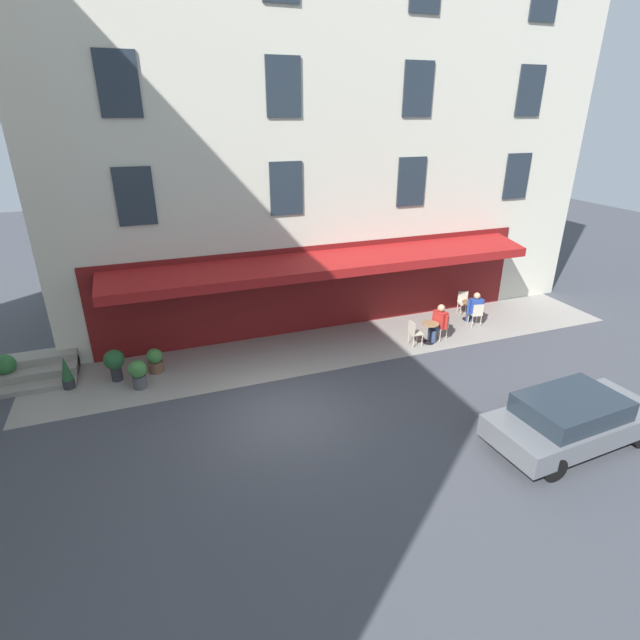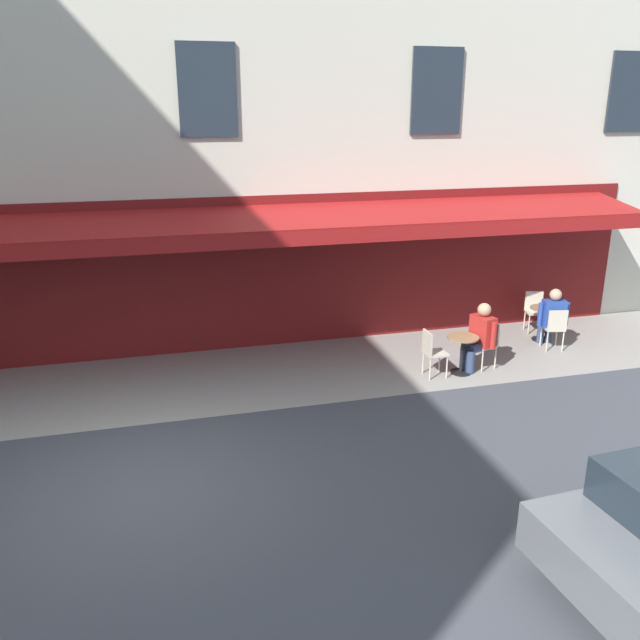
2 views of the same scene
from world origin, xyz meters
name	(u,v)px [view 1 (image 1 of 2)]	position (x,y,z in m)	size (l,w,h in m)	color
ground_plane	(285,414)	(0.00, 0.00, 0.00)	(70.00, 70.00, 0.00)	#42444C
sidewalk_cafe_terrace	(346,344)	(-3.25, -3.40, 0.00)	(20.50, 3.20, 0.01)	gray
cafe_building_facade	(308,112)	(-4.00, -9.49, 7.49)	(20.00, 10.70, 15.00)	beige
back_alley_steps	(36,370)	(6.60, -4.59, 0.24)	(2.40, 1.75, 0.60)	gray
cafe_table_near_entrance	(430,330)	(-6.01, -2.46, 0.49)	(0.60, 0.60, 0.75)	black
cafe_chair_cream_corner_left	(414,331)	(-5.38, -2.46, 0.55)	(0.40, 0.40, 0.91)	beige
cafe_chair_cream_corner_right	(442,324)	(-6.62, -2.62, 0.55)	(0.49, 0.49, 0.91)	beige
cafe_table_mid_terrace	(469,308)	(-8.57, -3.72, 0.49)	(0.60, 0.60, 0.75)	black
cafe_chair_cream_back_row	(477,313)	(-8.45, -3.10, 0.55)	(0.47, 0.47, 0.91)	beige
cafe_chair_cream_by_window	(463,301)	(-8.73, -4.33, 0.55)	(0.49, 0.49, 0.91)	beige
seated_patron_in_blue	(475,307)	(-8.49, -3.31, 0.70)	(0.65, 0.59, 1.30)	navy
seated_companion_in_red	(438,322)	(-6.41, -2.56, 0.71)	(0.63, 0.67, 1.34)	navy
potted_plant_under_sign	(114,362)	(4.26, -3.52, 0.62)	(0.60, 0.60, 1.00)	#2D2D33
potted_plant_by_steps	(66,373)	(5.59, -3.52, 0.50)	(0.34, 0.34, 1.03)	#2D2D33
potted_plant_mid_terrace	(5,367)	(7.33, -4.51, 0.51)	(0.61, 0.61, 0.90)	#4C4C51
potted_plant_entrance_left	(155,360)	(3.12, -3.63, 0.41)	(0.48, 0.48, 0.79)	brown
potted_plant_entrance_right	(138,373)	(3.62, -2.82, 0.49)	(0.52, 0.52, 0.88)	#4C4C51
parked_car_grey	(572,419)	(-6.19, 3.58, 0.71)	(4.41, 2.07, 1.33)	slate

